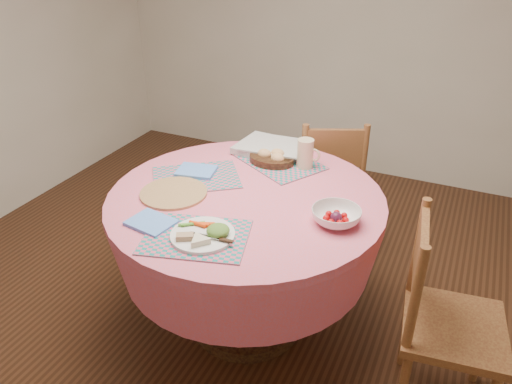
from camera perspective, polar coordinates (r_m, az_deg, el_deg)
ground at (r=2.67m, az=-1.01°, el=-14.60°), size 4.00×4.00×0.00m
dining_table at (r=2.32m, az=-1.13°, el=-4.61°), size 1.24×1.24×0.75m
chair_right at (r=2.15m, az=20.51°, el=-13.24°), size 0.44×0.45×0.88m
chair_back at (r=3.00m, az=8.30°, el=1.07°), size 0.52×0.51×0.87m
placemat_front at (r=1.95m, az=-6.87°, el=-5.11°), size 0.47×0.40×0.01m
placemat_left at (r=2.39m, az=-6.87°, el=1.67°), size 0.50×0.48×0.01m
placemat_back at (r=2.52m, az=2.81°, el=3.43°), size 0.50×0.46×0.01m
wicker_trivet at (r=2.26m, az=-9.40°, el=-0.11°), size 0.30×0.30×0.01m
napkin_near at (r=2.06m, az=-11.88°, el=-3.46°), size 0.20×0.17×0.01m
napkin_far at (r=2.42m, az=-6.83°, el=2.41°), size 0.20×0.17×0.01m
dinner_plate at (r=1.93m, az=-6.02°, el=-4.82°), size 0.25×0.25×0.05m
bread_bowl at (r=2.50m, az=1.84°, el=3.95°), size 0.23×0.23×0.08m
latte_mug at (r=2.45m, az=5.71°, el=4.40°), size 0.12×0.08×0.14m
fruit_bowl at (r=2.03m, az=9.15°, el=-2.78°), size 0.22×0.22×0.06m
newspaper_stack at (r=2.63m, az=1.79°, el=5.09°), size 0.37×0.30×0.04m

